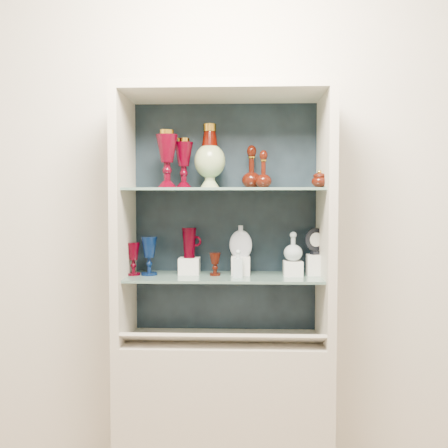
{
  "coord_description": "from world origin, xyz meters",
  "views": [
    {
      "loc": [
        0.09,
        -0.83,
        1.41
      ],
      "look_at": [
        0.0,
        1.53,
        1.3
      ],
      "focal_mm": 40.0,
      "sensor_mm": 36.0,
      "label": 1
    }
  ],
  "objects_px": {
    "lidded_bowl": "(319,179)",
    "cobalt_goblet": "(149,256)",
    "cameo_medallion": "(315,241)",
    "pedestal_lamp_right": "(184,163)",
    "ruby_decanter_b": "(252,166)",
    "enamel_urn": "(210,156)",
    "ruby_decanter_a": "(263,167)",
    "ruby_pitcher": "(189,243)",
    "flat_flask": "(241,240)",
    "pedestal_lamp_left": "(167,159)",
    "clear_round_decanter": "(293,247)",
    "ruby_goblet_tall": "(133,259)",
    "ruby_goblet_small": "(215,264)",
    "clear_square_bottle": "(238,263)"
  },
  "relations": [
    {
      "from": "ruby_goblet_small",
      "to": "clear_round_decanter",
      "type": "bearing_deg",
      "value": 1.3
    },
    {
      "from": "ruby_decanter_a",
      "to": "cobalt_goblet",
      "type": "distance_m",
      "value": 0.7
    },
    {
      "from": "clear_round_decanter",
      "to": "flat_flask",
      "type": "bearing_deg",
      "value": 175.14
    },
    {
      "from": "lidded_bowl",
      "to": "cobalt_goblet",
      "type": "height_order",
      "value": "lidded_bowl"
    },
    {
      "from": "ruby_goblet_tall",
      "to": "cameo_medallion",
      "type": "xyz_separation_m",
      "value": [
        0.88,
        0.04,
        0.09
      ]
    },
    {
      "from": "enamel_urn",
      "to": "clear_round_decanter",
      "type": "distance_m",
      "value": 0.59
    },
    {
      "from": "ruby_goblet_tall",
      "to": "clear_square_bottle",
      "type": "distance_m",
      "value": 0.51
    },
    {
      "from": "pedestal_lamp_right",
      "to": "clear_round_decanter",
      "type": "relative_size",
      "value": 1.79
    },
    {
      "from": "pedestal_lamp_left",
      "to": "cobalt_goblet",
      "type": "xyz_separation_m",
      "value": [
        -0.1,
        0.05,
        -0.46
      ]
    },
    {
      "from": "pedestal_lamp_left",
      "to": "ruby_pitcher",
      "type": "relative_size",
      "value": 1.82
    },
    {
      "from": "pedestal_lamp_right",
      "to": "ruby_pitcher",
      "type": "distance_m",
      "value": 0.39
    },
    {
      "from": "clear_square_bottle",
      "to": "clear_round_decanter",
      "type": "bearing_deg",
      "value": 13.28
    },
    {
      "from": "ruby_decanter_b",
      "to": "pedestal_lamp_left",
      "type": "bearing_deg",
      "value": -162.64
    },
    {
      "from": "ruby_pitcher",
      "to": "enamel_urn",
      "type": "bearing_deg",
      "value": 0.53
    },
    {
      "from": "clear_round_decanter",
      "to": "cameo_medallion",
      "type": "height_order",
      "value": "cameo_medallion"
    },
    {
      "from": "pedestal_lamp_right",
      "to": "ruby_decanter_b",
      "type": "height_order",
      "value": "pedestal_lamp_right"
    },
    {
      "from": "pedestal_lamp_left",
      "to": "lidded_bowl",
      "type": "bearing_deg",
      "value": -2.43
    },
    {
      "from": "ruby_decanter_b",
      "to": "clear_square_bottle",
      "type": "distance_m",
      "value": 0.49
    },
    {
      "from": "pedestal_lamp_right",
      "to": "ruby_goblet_tall",
      "type": "height_order",
      "value": "pedestal_lamp_right"
    },
    {
      "from": "ruby_goblet_small",
      "to": "cameo_medallion",
      "type": "relative_size",
      "value": 0.83
    },
    {
      "from": "enamel_urn",
      "to": "flat_flask",
      "type": "xyz_separation_m",
      "value": [
        0.15,
        0.0,
        -0.41
      ]
    },
    {
      "from": "enamel_urn",
      "to": "cobalt_goblet",
      "type": "distance_m",
      "value": 0.56
    },
    {
      "from": "pedestal_lamp_right",
      "to": "flat_flask",
      "type": "distance_m",
      "value": 0.46
    },
    {
      "from": "cobalt_goblet",
      "to": "flat_flask",
      "type": "xyz_separation_m",
      "value": [
        0.44,
        0.03,
        0.07
      ]
    },
    {
      "from": "pedestal_lamp_left",
      "to": "clear_round_decanter",
      "type": "height_order",
      "value": "pedestal_lamp_left"
    },
    {
      "from": "ruby_goblet_small",
      "to": "clear_square_bottle",
      "type": "height_order",
      "value": "clear_square_bottle"
    },
    {
      "from": "clear_round_decanter",
      "to": "cameo_medallion",
      "type": "distance_m",
      "value": 0.12
    },
    {
      "from": "ruby_decanter_b",
      "to": "ruby_goblet_small",
      "type": "xyz_separation_m",
      "value": [
        -0.18,
        -0.07,
        -0.48
      ]
    },
    {
      "from": "cobalt_goblet",
      "to": "clear_square_bottle",
      "type": "height_order",
      "value": "cobalt_goblet"
    },
    {
      "from": "cobalt_goblet",
      "to": "ruby_goblet_small",
      "type": "bearing_deg",
      "value": 0.1
    },
    {
      "from": "pedestal_lamp_left",
      "to": "ruby_goblet_tall",
      "type": "height_order",
      "value": "pedestal_lamp_left"
    },
    {
      "from": "pedestal_lamp_left",
      "to": "ruby_decanter_a",
      "type": "height_order",
      "value": "pedestal_lamp_left"
    },
    {
      "from": "ruby_pitcher",
      "to": "flat_flask",
      "type": "xyz_separation_m",
      "value": [
        0.25,
        -0.01,
        0.01
      ]
    },
    {
      "from": "ruby_pitcher",
      "to": "flat_flask",
      "type": "relative_size",
      "value": 0.95
    },
    {
      "from": "enamel_urn",
      "to": "ruby_goblet_small",
      "type": "distance_m",
      "value": 0.52
    },
    {
      "from": "clear_square_bottle",
      "to": "ruby_decanter_a",
      "type": "bearing_deg",
      "value": 23.33
    },
    {
      "from": "lidded_bowl",
      "to": "cobalt_goblet",
      "type": "distance_m",
      "value": 0.89
    },
    {
      "from": "flat_flask",
      "to": "clear_round_decanter",
      "type": "height_order",
      "value": "flat_flask"
    },
    {
      "from": "ruby_goblet_tall",
      "to": "lidded_bowl",
      "type": "bearing_deg",
      "value": -4.96
    },
    {
      "from": "enamel_urn",
      "to": "ruby_goblet_small",
      "type": "height_order",
      "value": "enamel_urn"
    },
    {
      "from": "flat_flask",
      "to": "cobalt_goblet",
      "type": "bearing_deg",
      "value": -166.56
    },
    {
      "from": "lidded_bowl",
      "to": "ruby_goblet_tall",
      "type": "xyz_separation_m",
      "value": [
        -0.88,
        0.08,
        -0.38
      ]
    },
    {
      "from": "pedestal_lamp_right",
      "to": "flat_flask",
      "type": "xyz_separation_m",
      "value": [
        0.28,
        0.01,
        -0.37
      ]
    },
    {
      "from": "ruby_pitcher",
      "to": "clear_round_decanter",
      "type": "bearing_deg",
      "value": 4.83
    },
    {
      "from": "ruby_decanter_a",
      "to": "flat_flask",
      "type": "xyz_separation_m",
      "value": [
        -0.11,
        0.03,
        -0.35
      ]
    },
    {
      "from": "ruby_decanter_b",
      "to": "lidded_bowl",
      "type": "xyz_separation_m",
      "value": [
        0.31,
        -0.15,
        -0.07
      ]
    },
    {
      "from": "cobalt_goblet",
      "to": "cameo_medallion",
      "type": "bearing_deg",
      "value": 2.33
    },
    {
      "from": "ruby_goblet_small",
      "to": "cameo_medallion",
      "type": "height_order",
      "value": "cameo_medallion"
    },
    {
      "from": "pedestal_lamp_right",
      "to": "clear_round_decanter",
      "type": "distance_m",
      "value": 0.66
    },
    {
      "from": "cameo_medallion",
      "to": "flat_flask",
      "type": "bearing_deg",
      "value": 155.59
    }
  ]
}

